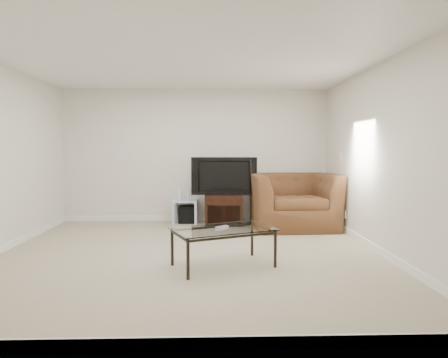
{
  "coord_description": "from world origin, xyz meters",
  "views": [
    {
      "loc": [
        0.31,
        -5.12,
        1.38
      ],
      "look_at": [
        0.5,
        1.2,
        0.9
      ],
      "focal_mm": 32.0,
      "sensor_mm": 36.0,
      "label": 1
    }
  ],
  "objects_px": {
    "television": "(224,176)",
    "tv_stand": "(224,209)",
    "coffee_table": "(223,247)",
    "side_table": "(186,211)",
    "subwoofer": "(187,214)",
    "recliner": "(293,191)"
  },
  "relations": [
    {
      "from": "television",
      "to": "side_table",
      "type": "relative_size",
      "value": 2.39
    },
    {
      "from": "television",
      "to": "coffee_table",
      "type": "bearing_deg",
      "value": -86.89
    },
    {
      "from": "television",
      "to": "tv_stand",
      "type": "bearing_deg",
      "value": 90.57
    },
    {
      "from": "subwoofer",
      "to": "recliner",
      "type": "relative_size",
      "value": 0.21
    },
    {
      "from": "tv_stand",
      "to": "recliner",
      "type": "relative_size",
      "value": 0.46
    },
    {
      "from": "recliner",
      "to": "tv_stand",
      "type": "bearing_deg",
      "value": 163.98
    },
    {
      "from": "coffee_table",
      "to": "side_table",
      "type": "bearing_deg",
      "value": 102.63
    },
    {
      "from": "coffee_table",
      "to": "subwoofer",
      "type": "bearing_deg",
      "value": 102.01
    },
    {
      "from": "tv_stand",
      "to": "side_table",
      "type": "height_order",
      "value": "tv_stand"
    },
    {
      "from": "side_table",
      "to": "subwoofer",
      "type": "xyz_separation_m",
      "value": [
        0.03,
        0.02,
        -0.06
      ]
    },
    {
      "from": "side_table",
      "to": "television",
      "type": "bearing_deg",
      "value": -19.71
    },
    {
      "from": "tv_stand",
      "to": "recliner",
      "type": "distance_m",
      "value": 1.27
    },
    {
      "from": "tv_stand",
      "to": "side_table",
      "type": "bearing_deg",
      "value": 166.93
    },
    {
      "from": "side_table",
      "to": "recliner",
      "type": "bearing_deg",
      "value": -15.02
    },
    {
      "from": "tv_stand",
      "to": "television",
      "type": "height_order",
      "value": "television"
    },
    {
      "from": "tv_stand",
      "to": "coffee_table",
      "type": "distance_m",
      "value": 2.58
    },
    {
      "from": "television",
      "to": "recliner",
      "type": "bearing_deg",
      "value": -6.92
    },
    {
      "from": "side_table",
      "to": "subwoofer",
      "type": "bearing_deg",
      "value": 32.18
    },
    {
      "from": "television",
      "to": "recliner",
      "type": "distance_m",
      "value": 1.24
    },
    {
      "from": "tv_stand",
      "to": "television",
      "type": "distance_m",
      "value": 0.62
    },
    {
      "from": "recliner",
      "to": "coffee_table",
      "type": "distance_m",
      "value": 2.66
    },
    {
      "from": "tv_stand",
      "to": "recliner",
      "type": "height_order",
      "value": "recliner"
    }
  ]
}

